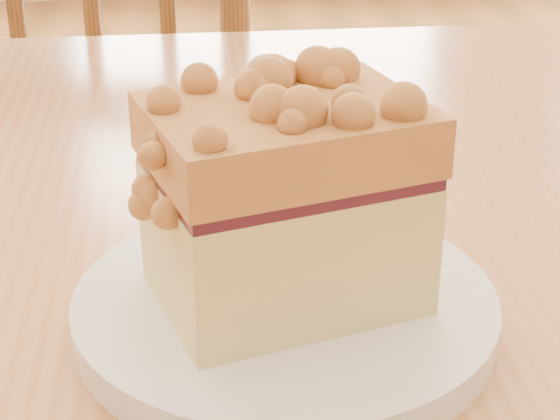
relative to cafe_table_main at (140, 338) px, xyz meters
name	(u,v)px	position (x,y,z in m)	size (l,w,h in m)	color
cafe_table_main	(140,338)	(0.00, 0.00, 0.00)	(1.35, 0.91, 0.75)	#AF7444
cafe_chair_main	(125,182)	(-0.06, 0.72, -0.20)	(0.44, 0.44, 0.91)	brown
plate	(285,310)	(0.09, -0.12, 0.09)	(0.22, 0.22, 0.02)	white
cake_slice	(283,192)	(0.09, -0.12, 0.16)	(0.15, 0.13, 0.12)	#F4DA8A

